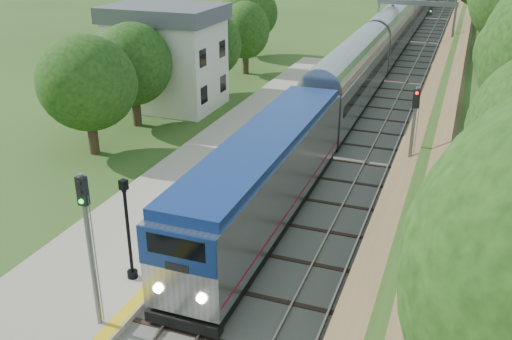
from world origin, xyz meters
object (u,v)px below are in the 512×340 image
at_px(signal_farside, 413,132).
at_px(lamppost_far, 129,236).
at_px(signal_gantry, 416,14).
at_px(train, 411,12).
at_px(signal_platform, 88,235).
at_px(station_building, 167,56).

bearing_deg(signal_farside, lamppost_far, -128.14).
bearing_deg(signal_gantry, lamppost_far, -96.91).
bearing_deg(lamppost_far, signal_farside, 51.86).
bearing_deg(train, signal_farside, -83.63).
xyz_separation_m(lamppost_far, signal_platform, (0.43, -2.93, 1.69)).
distance_m(signal_platform, signal_farside, 17.61).
distance_m(train, lamppost_far, 67.73).
bearing_deg(train, station_building, -107.37).
xyz_separation_m(station_building, train, (14.00, 44.75, -1.82)).
relative_size(station_building, signal_gantry, 1.02).
bearing_deg(signal_platform, station_building, 113.25).
bearing_deg(station_building, lamppost_far, -65.03).
bearing_deg(signal_gantry, train, 97.13).
bearing_deg(signal_farside, station_building, 151.95).
distance_m(lamppost_far, signal_platform, 3.41).
bearing_deg(signal_farside, signal_platform, -121.12).
relative_size(train, signal_platform, 23.89).
bearing_deg(station_building, signal_platform, -66.75).
distance_m(signal_gantry, signal_farside, 35.96).
xyz_separation_m(station_building, lamppost_far, (10.67, -22.90, -1.75)).
xyz_separation_m(signal_platform, signal_farside, (9.10, 15.07, -0.18)).
height_order(station_building, lamppost_far, station_building).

